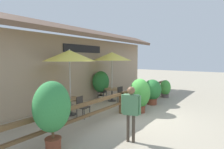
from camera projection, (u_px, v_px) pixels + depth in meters
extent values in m
plane|color=#9E937F|center=(142.00, 118.00, 7.22)|extent=(60.00, 60.00, 0.00)
cube|color=tan|center=(73.00, 71.00, 9.54)|extent=(14.00, 0.40, 3.60)
cube|color=brown|center=(79.00, 31.00, 9.03)|extent=(14.28, 1.48, 0.70)
cube|color=black|center=(83.00, 49.00, 9.76)|extent=(2.78, 0.04, 0.42)
cube|color=brown|center=(121.00, 94.00, 7.76)|extent=(10.40, 0.14, 0.11)
cube|color=brown|center=(121.00, 103.00, 7.79)|extent=(10.40, 0.10, 0.09)
cube|color=brown|center=(121.00, 103.00, 7.79)|extent=(0.14, 0.14, 0.95)
cube|color=brown|center=(163.00, 88.00, 11.90)|extent=(0.14, 0.14, 0.95)
cylinder|color=#B7B2A8|center=(70.00, 87.00, 7.55)|extent=(0.06, 0.06, 2.42)
cone|color=#EAD64C|center=(69.00, 56.00, 7.43)|extent=(2.21, 2.21, 0.47)
sphere|color=#B2ADA3|center=(69.00, 50.00, 7.40)|extent=(0.07, 0.07, 0.07)
cylinder|color=olive|center=(70.00, 99.00, 7.60)|extent=(0.87, 0.87, 0.05)
cylinder|color=#333333|center=(71.00, 107.00, 7.63)|extent=(0.07, 0.07, 0.67)
cylinder|color=#333333|center=(71.00, 114.00, 7.66)|extent=(0.48, 0.48, 0.03)
cube|color=#332D28|center=(83.00, 107.00, 7.25)|extent=(0.47, 0.47, 0.05)
cube|color=#332D28|center=(80.00, 101.00, 7.32)|extent=(0.40, 0.09, 0.40)
cylinder|color=#2D2D2D|center=(84.00, 115.00, 7.01)|extent=(0.04, 0.04, 0.42)
cylinder|color=#2D2D2D|center=(90.00, 112.00, 7.34)|extent=(0.04, 0.04, 0.42)
cylinder|color=#2D2D2D|center=(77.00, 113.00, 7.20)|extent=(0.04, 0.04, 0.42)
cylinder|color=#2D2D2D|center=(83.00, 111.00, 7.53)|extent=(0.04, 0.04, 0.42)
cube|color=#332D28|center=(60.00, 102.00, 8.03)|extent=(0.48, 0.48, 0.05)
cube|color=#332D28|center=(63.00, 98.00, 7.92)|extent=(0.40, 0.09, 0.40)
cylinder|color=#2D2D2D|center=(60.00, 106.00, 8.31)|extent=(0.04, 0.04, 0.42)
cylinder|color=#2D2D2D|center=(54.00, 108.00, 7.97)|extent=(0.04, 0.04, 0.42)
cylinder|color=#2D2D2D|center=(66.00, 107.00, 8.13)|extent=(0.04, 0.04, 0.42)
cylinder|color=#2D2D2D|center=(60.00, 109.00, 7.80)|extent=(0.04, 0.04, 0.42)
cylinder|color=#B7B2A8|center=(112.00, 80.00, 10.05)|extent=(0.06, 0.06, 2.42)
cone|color=#EAD64C|center=(112.00, 56.00, 9.92)|extent=(2.21, 2.21, 0.47)
sphere|color=#B2ADA3|center=(112.00, 52.00, 9.90)|extent=(0.07, 0.07, 0.07)
cylinder|color=olive|center=(112.00, 89.00, 10.09)|extent=(0.87, 0.87, 0.05)
cylinder|color=#333333|center=(112.00, 95.00, 10.13)|extent=(0.07, 0.07, 0.67)
cylinder|color=#333333|center=(112.00, 101.00, 10.16)|extent=(0.48, 0.48, 0.03)
cube|color=#332D28|center=(123.00, 95.00, 9.73)|extent=(0.48, 0.48, 0.05)
cube|color=#332D28|center=(120.00, 90.00, 9.85)|extent=(0.40, 0.09, 0.40)
cylinder|color=#2D2D2D|center=(123.00, 100.00, 9.49)|extent=(0.04, 0.04, 0.42)
cylinder|color=#2D2D2D|center=(127.00, 99.00, 9.76)|extent=(0.04, 0.04, 0.42)
cylinder|color=#2D2D2D|center=(118.00, 99.00, 9.75)|extent=(0.04, 0.04, 0.42)
cylinder|color=#2D2D2D|center=(122.00, 98.00, 10.02)|extent=(0.04, 0.04, 0.42)
cube|color=#332D28|center=(102.00, 92.00, 10.50)|extent=(0.51, 0.51, 0.05)
cube|color=#332D28|center=(105.00, 89.00, 10.41)|extent=(0.40, 0.13, 0.40)
cylinder|color=#2D2D2D|center=(101.00, 95.00, 10.77)|extent=(0.04, 0.04, 0.42)
cylinder|color=#2D2D2D|center=(98.00, 96.00, 10.42)|extent=(0.04, 0.04, 0.42)
cylinder|color=#2D2D2D|center=(106.00, 96.00, 10.63)|extent=(0.04, 0.04, 0.42)
cylinder|color=#2D2D2D|center=(104.00, 97.00, 10.28)|extent=(0.04, 0.04, 0.42)
cylinder|color=brown|center=(139.00, 109.00, 8.00)|extent=(0.51, 0.51, 0.33)
cylinder|color=brown|center=(140.00, 106.00, 7.99)|extent=(0.55, 0.55, 0.04)
ellipsoid|color=#3D8E38|center=(140.00, 93.00, 7.93)|extent=(1.03, 0.93, 1.32)
cylinder|color=brown|center=(53.00, 146.00, 4.53)|extent=(0.39, 0.39, 0.41)
cylinder|color=brown|center=(53.00, 139.00, 4.51)|extent=(0.42, 0.42, 0.04)
cylinder|color=brown|center=(53.00, 131.00, 4.50)|extent=(0.07, 0.07, 0.39)
ellipsoid|color=#338442|center=(52.00, 107.00, 4.44)|extent=(0.97, 0.87, 1.31)
cylinder|color=#564C47|center=(165.00, 96.00, 11.09)|extent=(0.46, 0.46, 0.22)
cylinder|color=#564C47|center=(165.00, 94.00, 11.08)|extent=(0.49, 0.49, 0.04)
ellipsoid|color=#3D8E38|center=(165.00, 88.00, 11.04)|extent=(0.73, 0.66, 0.95)
cylinder|color=brown|center=(152.00, 101.00, 9.39)|extent=(0.52, 0.52, 0.33)
cylinder|color=brown|center=(152.00, 99.00, 9.38)|extent=(0.56, 0.56, 0.04)
ellipsoid|color=#287033|center=(152.00, 90.00, 9.34)|extent=(1.06, 0.96, 1.09)
cylinder|color=#B7AD99|center=(101.00, 97.00, 10.57)|extent=(0.37, 0.37, 0.24)
cylinder|color=#B7AD99|center=(101.00, 96.00, 10.56)|extent=(0.40, 0.40, 0.04)
cylinder|color=brown|center=(101.00, 92.00, 10.54)|extent=(0.07, 0.07, 0.39)
ellipsoid|color=#287033|center=(101.00, 82.00, 10.48)|extent=(1.06, 0.95, 1.29)
cylinder|color=#42382D|center=(134.00, 129.00, 5.10)|extent=(0.09, 0.09, 0.83)
cylinder|color=#42382D|center=(128.00, 128.00, 5.16)|extent=(0.09, 0.09, 0.83)
cube|color=#4C7F56|center=(131.00, 105.00, 5.07)|extent=(0.33, 0.49, 0.59)
cylinder|color=#4C7F56|center=(140.00, 105.00, 4.99)|extent=(0.07, 0.07, 0.56)
cylinder|color=#4C7F56|center=(123.00, 104.00, 5.14)|extent=(0.07, 0.07, 0.56)
sphere|color=brown|center=(131.00, 90.00, 5.03)|extent=(0.22, 0.22, 0.22)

